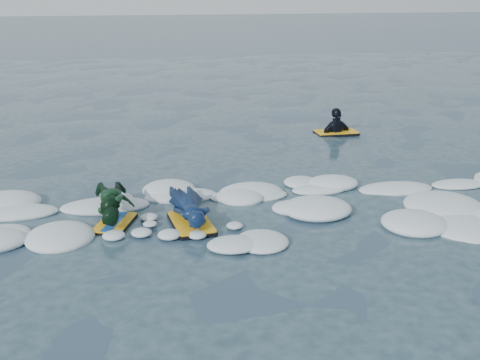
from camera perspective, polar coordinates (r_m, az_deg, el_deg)
name	(u,v)px	position (r m, az deg, el deg)	size (l,w,h in m)	color
ground	(268,234)	(8.43, 2.71, -5.14)	(120.00, 120.00, 0.00)	#1C2D43
foam_band	(254,208)	(9.36, 1.29, -2.68)	(12.00, 3.10, 0.30)	silver
prone_woman_unit	(189,208)	(8.85, -4.81, -2.66)	(0.66, 1.53, 0.38)	black
prone_child_unit	(114,205)	(8.96, -11.87, -2.37)	(0.69, 1.28, 0.48)	black
waiting_rider_unit	(336,139)	(14.13, 9.07, 3.88)	(0.99, 0.56, 1.47)	black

